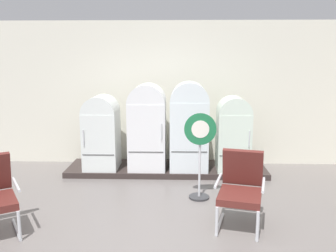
# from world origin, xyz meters

# --- Properties ---
(back_wall) EXTENTS (11.76, 0.12, 2.85)m
(back_wall) POSITION_xyz_m (0.00, 3.66, 1.44)
(back_wall) COLOR silver
(back_wall) RESTS_ON ground
(display_plinth) EXTENTS (3.74, 0.95, 0.10)m
(display_plinth) POSITION_xyz_m (0.00, 3.02, 0.05)
(display_plinth) COLOR #312825
(display_plinth) RESTS_ON ground
(refrigerator_0) EXTENTS (0.62, 0.69, 1.36)m
(refrigerator_0) POSITION_xyz_m (-1.21, 2.92, 0.82)
(refrigerator_0) COLOR silver
(refrigerator_0) RESTS_ON display_plinth
(refrigerator_1) EXTENTS (0.68, 0.71, 1.58)m
(refrigerator_1) POSITION_xyz_m (-0.35, 2.93, 0.94)
(refrigerator_1) COLOR white
(refrigerator_1) RESTS_ON display_plinth
(refrigerator_2) EXTENTS (0.69, 0.62, 1.62)m
(refrigerator_2) POSITION_xyz_m (0.41, 2.89, 0.96)
(refrigerator_2) COLOR white
(refrigerator_2) RESTS_ON display_plinth
(refrigerator_3) EXTENTS (0.59, 0.61, 1.36)m
(refrigerator_3) POSITION_xyz_m (1.22, 2.88, 0.82)
(refrigerator_3) COLOR silver
(refrigerator_3) RESTS_ON display_plinth
(armchair_right) EXTENTS (0.71, 0.82, 0.98)m
(armchair_right) POSITION_xyz_m (1.04, 0.83, 0.52)
(armchair_right) COLOR silver
(armchair_right) RESTS_ON ground
(sign_stand) EXTENTS (0.49, 0.32, 1.35)m
(sign_stand) POSITION_xyz_m (0.55, 1.70, 0.67)
(sign_stand) COLOR #2D2D30
(sign_stand) RESTS_ON ground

